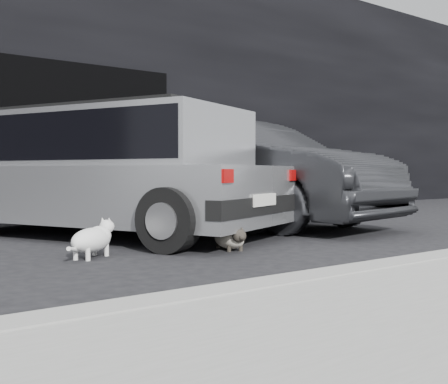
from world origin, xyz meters
TOP-DOWN VIEW (x-y plane):
  - ground at (0.00, 0.00)m, footprint 80.00×80.00m
  - building_facade at (1.00, 6.00)m, footprint 34.00×4.00m
  - garage_opening at (1.00, 3.99)m, footprint 4.00×0.10m
  - curb at (1.00, -2.60)m, footprint 18.00×0.25m
  - silver_hatchback at (0.50, 1.02)m, footprint 3.34×4.47m
  - second_car at (2.59, 1.29)m, footprint 2.46×4.91m
  - cat_siamese at (0.84, -0.76)m, footprint 0.36×0.71m
  - cat_white at (-0.42, -0.39)m, footprint 0.64×0.51m

SIDE VIEW (x-z plane):
  - ground at x=0.00m, z-range 0.00..0.00m
  - curb at x=1.00m, z-range 0.00..0.12m
  - cat_siamese at x=0.84m, z-range -0.01..0.24m
  - cat_white at x=-0.42m, z-range 0.00..0.34m
  - second_car at x=2.59m, z-range 0.00..1.55m
  - silver_hatchback at x=0.50m, z-range 0.07..1.58m
  - garage_opening at x=1.00m, z-range 0.00..2.60m
  - building_facade at x=1.00m, z-range 0.00..5.00m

